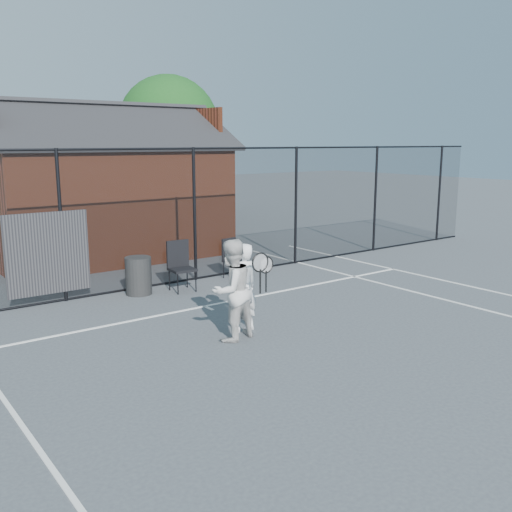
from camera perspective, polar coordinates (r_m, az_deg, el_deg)
ground at (r=8.76m, az=5.32°, el=-9.51°), size 80.00×80.00×0.00m
court_lines at (r=7.91m, az=11.88°, el=-12.05°), size 11.02×18.00×0.01m
fence at (r=12.34m, az=-11.38°, el=3.36°), size 22.04×3.00×3.00m
clubhouse at (r=16.29m, az=-14.93°, el=5.66°), size 6.50×4.36×4.19m
tree_right at (r=23.33m, az=-8.73°, el=12.68°), size 3.97×3.97×5.70m
player_front at (r=9.45m, az=-1.26°, el=-3.16°), size 0.67×0.50×1.48m
player_back at (r=9.01m, az=-2.47°, el=-3.44°), size 0.93×0.76×1.63m
chair_left at (r=12.11m, az=-7.39°, el=-1.11°), size 0.53×0.55×1.04m
chair_right at (r=13.20m, az=-2.17°, el=-0.31°), size 0.51×0.52×0.90m
waste_bin at (r=12.04m, az=-11.68°, el=-1.94°), size 0.57×0.57×0.79m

